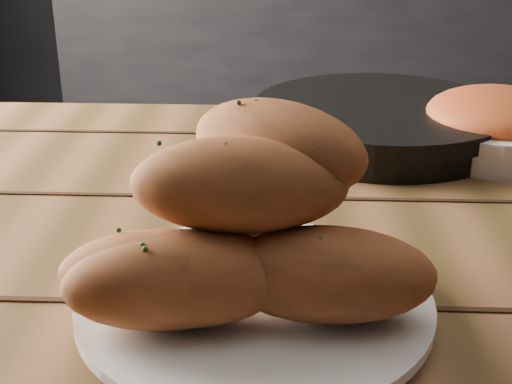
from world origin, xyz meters
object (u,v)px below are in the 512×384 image
plate (255,305)px  skillet (382,121)px  table (286,337)px  bowl (498,124)px  bread_rolls (240,231)px

plate → skillet: (0.14, 0.40, 0.01)m
table → bowl: size_ratio=8.05×
table → skillet: 0.33m
bread_rolls → skillet: bearing=70.1°
bread_rolls → bowl: bearing=53.1°
table → bread_rolls: bearing=-105.9°
bread_rolls → skillet: (0.15, 0.41, -0.05)m
table → bread_rolls: bread_rolls is taller
plate → bread_rolls: (-0.01, -0.00, 0.06)m
plate → bowl: (0.27, 0.37, 0.02)m
skillet → bowl: bearing=-17.1°
plate → bowl: bowl is taller
skillet → bread_rolls: bearing=-109.9°
table → bowl: (0.24, 0.25, 0.13)m
table → bowl: bearing=45.8°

